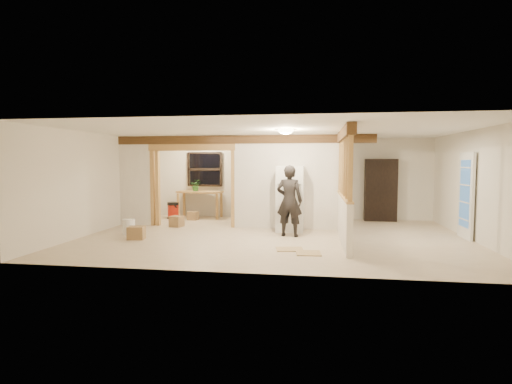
% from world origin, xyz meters
% --- Properties ---
extents(floor, '(9.00, 6.50, 0.01)m').
position_xyz_m(floor, '(0.00, 0.00, -0.01)').
color(floor, beige).
rests_on(floor, ground).
extents(ceiling, '(9.00, 6.50, 0.01)m').
position_xyz_m(ceiling, '(0.00, 0.00, 2.50)').
color(ceiling, white).
extents(wall_back, '(9.00, 0.01, 2.50)m').
position_xyz_m(wall_back, '(0.00, 3.25, 1.25)').
color(wall_back, silver).
rests_on(wall_back, floor).
extents(wall_front, '(9.00, 0.01, 2.50)m').
position_xyz_m(wall_front, '(0.00, -3.25, 1.25)').
color(wall_front, silver).
rests_on(wall_front, floor).
extents(wall_left, '(0.01, 6.50, 2.50)m').
position_xyz_m(wall_left, '(-4.50, 0.00, 1.25)').
color(wall_left, silver).
rests_on(wall_left, floor).
extents(wall_right, '(0.01, 6.50, 2.50)m').
position_xyz_m(wall_right, '(4.50, 0.00, 1.25)').
color(wall_right, silver).
rests_on(wall_right, floor).
extents(partition_left_stub, '(0.90, 0.12, 2.50)m').
position_xyz_m(partition_left_stub, '(-4.05, 1.20, 1.25)').
color(partition_left_stub, silver).
rests_on(partition_left_stub, floor).
extents(partition_center, '(2.80, 0.12, 2.50)m').
position_xyz_m(partition_center, '(0.20, 1.20, 1.25)').
color(partition_center, silver).
rests_on(partition_center, floor).
extents(doorway_frame, '(2.46, 0.14, 2.20)m').
position_xyz_m(doorway_frame, '(-2.40, 1.20, 1.10)').
color(doorway_frame, tan).
rests_on(doorway_frame, floor).
extents(header_beam_back, '(7.00, 0.18, 0.22)m').
position_xyz_m(header_beam_back, '(-1.00, 1.20, 2.38)').
color(header_beam_back, '#52361C').
rests_on(header_beam_back, ceiling).
extents(header_beam_right, '(0.18, 3.30, 0.22)m').
position_xyz_m(header_beam_right, '(1.60, -0.40, 2.38)').
color(header_beam_right, '#52361C').
rests_on(header_beam_right, ceiling).
extents(pony_wall, '(0.12, 3.20, 1.00)m').
position_xyz_m(pony_wall, '(1.60, -0.40, 0.50)').
color(pony_wall, silver).
rests_on(pony_wall, floor).
extents(stud_partition, '(0.14, 3.20, 1.32)m').
position_xyz_m(stud_partition, '(1.60, -0.40, 1.66)').
color(stud_partition, tan).
rests_on(stud_partition, pony_wall).
extents(window_back, '(1.12, 0.10, 1.10)m').
position_xyz_m(window_back, '(-2.60, 3.17, 1.55)').
color(window_back, black).
rests_on(window_back, wall_back).
extents(french_door, '(0.12, 0.86, 2.00)m').
position_xyz_m(french_door, '(4.42, 0.40, 1.00)').
color(french_door, white).
rests_on(french_door, floor).
extents(ceiling_dome_main, '(0.36, 0.36, 0.16)m').
position_xyz_m(ceiling_dome_main, '(0.30, -0.50, 2.48)').
color(ceiling_dome_main, '#FFEABF').
rests_on(ceiling_dome_main, ceiling).
extents(ceiling_dome_util, '(0.32, 0.32, 0.14)m').
position_xyz_m(ceiling_dome_util, '(-2.50, 2.30, 2.48)').
color(ceiling_dome_util, '#FFEABF').
rests_on(ceiling_dome_util, ceiling).
extents(hanging_bulb, '(0.07, 0.07, 0.07)m').
position_xyz_m(hanging_bulb, '(-2.00, 1.60, 2.18)').
color(hanging_bulb, '#FFD88C').
rests_on(hanging_bulb, ceiling).
extents(refrigerator, '(0.69, 0.67, 1.67)m').
position_xyz_m(refrigerator, '(0.33, 0.81, 0.84)').
color(refrigerator, white).
rests_on(refrigerator, floor).
extents(woman, '(0.68, 0.50, 1.71)m').
position_xyz_m(woman, '(0.35, 0.08, 0.85)').
color(woman, black).
rests_on(woman, floor).
extents(work_table, '(1.48, 0.95, 0.86)m').
position_xyz_m(work_table, '(-2.67, 2.86, 0.43)').
color(work_table, tan).
rests_on(work_table, floor).
extents(potted_plant, '(0.35, 0.31, 0.37)m').
position_xyz_m(potted_plant, '(-2.78, 2.79, 1.05)').
color(potted_plant, '#315C26').
rests_on(potted_plant, work_table).
extents(shop_vac, '(0.46, 0.46, 0.53)m').
position_xyz_m(shop_vac, '(-3.46, 2.56, 0.27)').
color(shop_vac, '#9A170A').
rests_on(shop_vac, floor).
extents(bookshelf, '(0.94, 0.31, 1.87)m').
position_xyz_m(bookshelf, '(2.92, 3.02, 0.94)').
color(bookshelf, black).
rests_on(bookshelf, floor).
extents(bucket, '(0.35, 0.35, 0.37)m').
position_xyz_m(bucket, '(-3.56, -0.27, 0.19)').
color(bucket, silver).
rests_on(bucket, floor).
extents(box_util_a, '(0.32, 0.29, 0.26)m').
position_xyz_m(box_util_a, '(-2.76, 2.37, 0.13)').
color(box_util_a, '#977449').
rests_on(box_util_a, floor).
extents(box_util_b, '(0.38, 0.38, 0.29)m').
position_xyz_m(box_util_b, '(-2.81, 1.05, 0.15)').
color(box_util_b, '#977449').
rests_on(box_util_b, floor).
extents(box_front, '(0.40, 0.35, 0.30)m').
position_xyz_m(box_front, '(-3.10, -0.83, 0.15)').
color(box_front, '#977449').
rests_on(box_front, floor).
extents(floor_panel_near, '(0.51, 0.51, 0.02)m').
position_xyz_m(floor_panel_near, '(0.85, -1.70, 0.01)').
color(floor_panel_near, tan).
rests_on(floor_panel_near, floor).
extents(floor_panel_far, '(0.59, 0.50, 0.02)m').
position_xyz_m(floor_panel_far, '(0.46, -1.41, 0.01)').
color(floor_panel_far, tan).
rests_on(floor_panel_far, floor).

